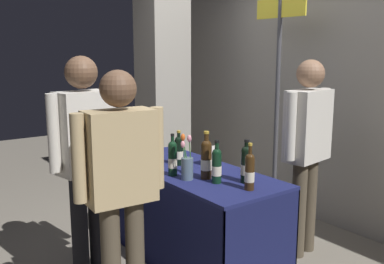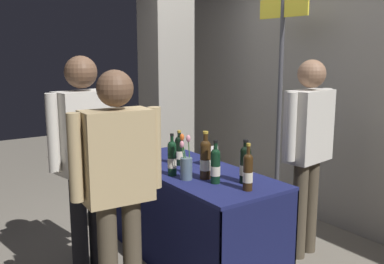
{
  "view_description": "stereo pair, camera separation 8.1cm",
  "coord_description": "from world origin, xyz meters",
  "px_view_note": "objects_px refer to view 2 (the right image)",
  "views": [
    {
      "loc": [
        2.65,
        -1.94,
        1.68
      ],
      "look_at": [
        0.0,
        0.0,
        1.07
      ],
      "focal_mm": 40.16,
      "sensor_mm": 36.0,
      "label": 1
    },
    {
      "loc": [
        2.7,
        -1.87,
        1.68
      ],
      "look_at": [
        0.0,
        0.0,
        1.07
      ],
      "focal_mm": 40.16,
      "sensor_mm": 36.0,
      "label": 2
    }
  ],
  "objects_px": {
    "tasting_table": "(192,198)",
    "featured_wine_bottle": "(248,171)",
    "concrete_pillar": "(166,76)",
    "wine_glass_near_vendor": "(156,150)",
    "taster_foreground_right": "(118,177)",
    "display_bottle_0": "(215,165)",
    "flower_vase": "(186,165)",
    "vendor_presenter": "(308,141)",
    "booth_signpost": "(280,83)"
  },
  "relations": [
    {
      "from": "display_bottle_0",
      "to": "flower_vase",
      "type": "xyz_separation_m",
      "value": [
        -0.19,
        -0.12,
        -0.02
      ]
    },
    {
      "from": "taster_foreground_right",
      "to": "flower_vase",
      "type": "bearing_deg",
      "value": 21.16
    },
    {
      "from": "wine_glass_near_vendor",
      "to": "taster_foreground_right",
      "type": "bearing_deg",
      "value": -42.18
    },
    {
      "from": "tasting_table",
      "to": "wine_glass_near_vendor",
      "type": "bearing_deg",
      "value": -166.0
    },
    {
      "from": "display_bottle_0",
      "to": "booth_signpost",
      "type": "relative_size",
      "value": 0.14
    },
    {
      "from": "flower_vase",
      "to": "vendor_presenter",
      "type": "xyz_separation_m",
      "value": [
        0.25,
        1.02,
        0.1
      ]
    },
    {
      "from": "concrete_pillar",
      "to": "vendor_presenter",
      "type": "relative_size",
      "value": 1.74
    },
    {
      "from": "concrete_pillar",
      "to": "flower_vase",
      "type": "distance_m",
      "value": 1.98
    },
    {
      "from": "vendor_presenter",
      "to": "display_bottle_0",
      "type": "bearing_deg",
      "value": -12.5
    },
    {
      "from": "featured_wine_bottle",
      "to": "booth_signpost",
      "type": "relative_size",
      "value": 0.15
    },
    {
      "from": "flower_vase",
      "to": "booth_signpost",
      "type": "bearing_deg",
      "value": 106.16
    },
    {
      "from": "featured_wine_bottle",
      "to": "wine_glass_near_vendor",
      "type": "bearing_deg",
      "value": -174.05
    },
    {
      "from": "display_bottle_0",
      "to": "booth_signpost",
      "type": "height_order",
      "value": "booth_signpost"
    },
    {
      "from": "wine_glass_near_vendor",
      "to": "booth_signpost",
      "type": "distance_m",
      "value": 1.38
    },
    {
      "from": "concrete_pillar",
      "to": "featured_wine_bottle",
      "type": "distance_m",
      "value": 2.29
    },
    {
      "from": "wine_glass_near_vendor",
      "to": "display_bottle_0",
      "type": "bearing_deg",
      "value": 2.04
    },
    {
      "from": "concrete_pillar",
      "to": "booth_signpost",
      "type": "distance_m",
      "value": 1.39
    },
    {
      "from": "wine_glass_near_vendor",
      "to": "taster_foreground_right",
      "type": "distance_m",
      "value": 1.08
    },
    {
      "from": "concrete_pillar",
      "to": "vendor_presenter",
      "type": "distance_m",
      "value": 2.0
    },
    {
      "from": "concrete_pillar",
      "to": "featured_wine_bottle",
      "type": "bearing_deg",
      "value": -17.33
    },
    {
      "from": "booth_signpost",
      "to": "featured_wine_bottle",
      "type": "bearing_deg",
      "value": -54.08
    },
    {
      "from": "tasting_table",
      "to": "featured_wine_bottle",
      "type": "height_order",
      "value": "featured_wine_bottle"
    },
    {
      "from": "display_bottle_0",
      "to": "vendor_presenter",
      "type": "relative_size",
      "value": 0.19
    },
    {
      "from": "vendor_presenter",
      "to": "taster_foreground_right",
      "type": "relative_size",
      "value": 1.03
    },
    {
      "from": "flower_vase",
      "to": "booth_signpost",
      "type": "xyz_separation_m",
      "value": [
        -0.39,
        1.35,
        0.51
      ]
    },
    {
      "from": "concrete_pillar",
      "to": "display_bottle_0",
      "type": "bearing_deg",
      "value": -21.61
    },
    {
      "from": "display_bottle_0",
      "to": "flower_vase",
      "type": "height_order",
      "value": "flower_vase"
    },
    {
      "from": "tasting_table",
      "to": "vendor_presenter",
      "type": "bearing_deg",
      "value": 61.38
    },
    {
      "from": "flower_vase",
      "to": "vendor_presenter",
      "type": "bearing_deg",
      "value": 76.19
    },
    {
      "from": "featured_wine_bottle",
      "to": "display_bottle_0",
      "type": "xyz_separation_m",
      "value": [
        -0.25,
        -0.08,
        -0.0
      ]
    },
    {
      "from": "display_bottle_0",
      "to": "booth_signpost",
      "type": "xyz_separation_m",
      "value": [
        -0.58,
        1.23,
        0.49
      ]
    },
    {
      "from": "wine_glass_near_vendor",
      "to": "flower_vase",
      "type": "xyz_separation_m",
      "value": [
        0.6,
        -0.09,
        0.02
      ]
    },
    {
      "from": "tasting_table",
      "to": "booth_signpost",
      "type": "relative_size",
      "value": 0.72
    },
    {
      "from": "concrete_pillar",
      "to": "wine_glass_near_vendor",
      "type": "bearing_deg",
      "value": -35.29
    },
    {
      "from": "tasting_table",
      "to": "booth_signpost",
      "type": "bearing_deg",
      "value": 99.31
    },
    {
      "from": "concrete_pillar",
      "to": "featured_wine_bottle",
      "type": "relative_size",
      "value": 8.77
    },
    {
      "from": "flower_vase",
      "to": "concrete_pillar",
      "type": "bearing_deg",
      "value": 152.88
    },
    {
      "from": "tasting_table",
      "to": "taster_foreground_right",
      "type": "bearing_deg",
      "value": -64.13
    },
    {
      "from": "wine_glass_near_vendor",
      "to": "flower_vase",
      "type": "relative_size",
      "value": 0.37
    },
    {
      "from": "taster_foreground_right",
      "to": "booth_signpost",
      "type": "xyz_separation_m",
      "value": [
        -0.59,
        1.98,
        0.44
      ]
    },
    {
      "from": "featured_wine_bottle",
      "to": "flower_vase",
      "type": "bearing_deg",
      "value": -155.41
    },
    {
      "from": "featured_wine_bottle",
      "to": "display_bottle_0",
      "type": "relative_size",
      "value": 1.04
    },
    {
      "from": "display_bottle_0",
      "to": "taster_foreground_right",
      "type": "xyz_separation_m",
      "value": [
        0.01,
        -0.75,
        0.05
      ]
    },
    {
      "from": "tasting_table",
      "to": "booth_signpost",
      "type": "height_order",
      "value": "booth_signpost"
    },
    {
      "from": "booth_signpost",
      "to": "taster_foreground_right",
      "type": "bearing_deg",
      "value": -73.45
    },
    {
      "from": "display_bottle_0",
      "to": "booth_signpost",
      "type": "distance_m",
      "value": 1.44
    },
    {
      "from": "flower_vase",
      "to": "display_bottle_0",
      "type": "bearing_deg",
      "value": 32.44
    },
    {
      "from": "display_bottle_0",
      "to": "concrete_pillar",
      "type": "bearing_deg",
      "value": 158.39
    },
    {
      "from": "vendor_presenter",
      "to": "concrete_pillar",
      "type": "bearing_deg",
      "value": -94.15
    },
    {
      "from": "display_bottle_0",
      "to": "flower_vase",
      "type": "distance_m",
      "value": 0.23
    }
  ]
}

